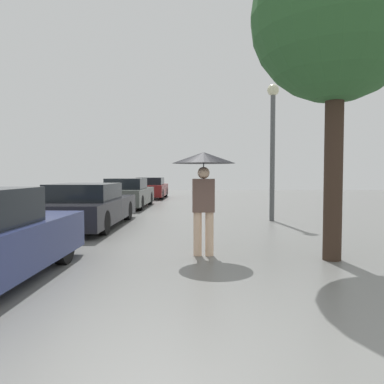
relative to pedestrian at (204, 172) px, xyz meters
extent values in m
cylinder|color=beige|center=(-0.10, 0.00, -1.07)|extent=(0.14, 0.14, 0.76)
cylinder|color=beige|center=(0.10, 0.00, -1.07)|extent=(0.14, 0.14, 0.76)
cube|color=brown|center=(0.00, 0.00, -0.41)|extent=(0.38, 0.22, 0.57)
sphere|color=beige|center=(0.00, 0.00, -0.02)|extent=(0.21, 0.21, 0.21)
cylinder|color=#515456|center=(0.00, 0.00, -0.16)|extent=(0.02, 0.02, 0.61)
cone|color=black|center=(0.00, 0.00, 0.24)|extent=(1.08, 1.08, 0.19)
cylinder|color=black|center=(-2.20, -0.63, -1.16)|extent=(0.18, 0.58, 0.58)
cube|color=black|center=(-3.08, 3.52, -1.00)|extent=(1.76, 4.51, 0.57)
cube|color=black|center=(-3.08, 3.29, -0.51)|extent=(1.50, 2.03, 0.42)
cylinder|color=black|center=(-3.87, 4.92, -1.16)|extent=(0.18, 0.57, 0.57)
cylinder|color=black|center=(-2.28, 4.92, -1.16)|extent=(0.18, 0.57, 0.57)
cylinder|color=black|center=(-3.87, 2.12, -1.16)|extent=(0.18, 0.57, 0.57)
cylinder|color=black|center=(-2.28, 2.12, -1.16)|extent=(0.18, 0.57, 0.57)
cube|color=#4C514C|center=(-3.12, 9.20, -0.97)|extent=(1.68, 4.23, 0.63)
cube|color=black|center=(-3.12, 8.98, -0.45)|extent=(1.43, 1.91, 0.43)
cylinder|color=black|center=(-3.88, 10.51, -1.16)|extent=(0.18, 0.59, 0.59)
cylinder|color=black|center=(-2.37, 10.51, -1.16)|extent=(0.18, 0.59, 0.59)
cylinder|color=black|center=(-3.88, 7.88, -1.16)|extent=(0.18, 0.59, 0.59)
cylinder|color=black|center=(-2.37, 7.88, -1.16)|extent=(0.18, 0.59, 0.59)
cube|color=maroon|center=(-2.93, 15.04, -0.97)|extent=(1.64, 3.87, 0.64)
cube|color=black|center=(-2.93, 14.84, -0.46)|extent=(1.39, 1.74, 0.40)
cylinder|color=black|center=(-3.67, 16.24, -1.16)|extent=(0.18, 0.57, 0.57)
cylinder|color=black|center=(-2.19, 16.24, -1.16)|extent=(0.18, 0.57, 0.57)
cylinder|color=black|center=(-3.67, 13.84, -1.16)|extent=(0.18, 0.57, 0.57)
cylinder|color=black|center=(-2.19, 13.84, -1.16)|extent=(0.18, 0.57, 0.57)
cylinder|color=#38281E|center=(2.10, -0.28, 0.14)|extent=(0.29, 0.29, 3.17)
sphere|color=#2D5B2D|center=(2.10, -0.28, 2.47)|extent=(2.71, 2.71, 2.71)
cylinder|color=#515456|center=(2.09, 4.84, 0.44)|extent=(0.14, 0.14, 3.78)
sphere|color=beige|center=(2.09, 4.84, 2.44)|extent=(0.35, 0.35, 0.35)
camera|label=1|loc=(-0.04, -6.39, -0.03)|focal=35.00mm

